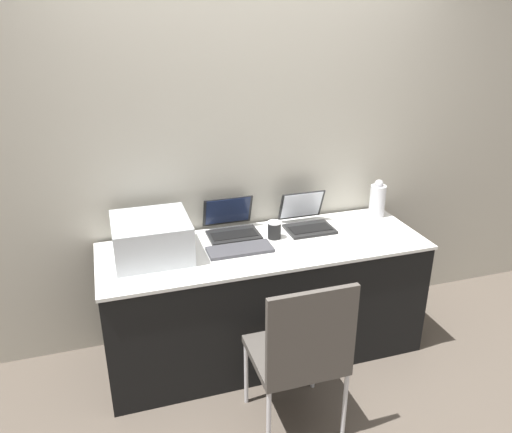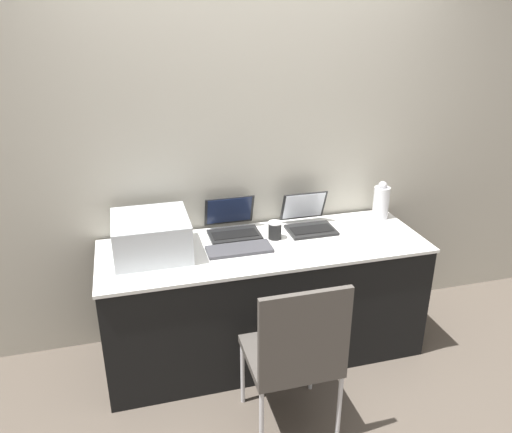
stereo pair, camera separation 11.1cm
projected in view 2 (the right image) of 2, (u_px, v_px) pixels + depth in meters
name	position (u px, v px, depth m)	size (l,w,h in m)	color
ground_plane	(278.00, 382.00, 3.04)	(14.00, 14.00, 0.00)	brown
wall_back	(248.00, 145.00, 3.17)	(8.00, 0.05, 2.60)	#B7B2A3
table	(264.00, 299.00, 3.18)	(1.99, 0.68, 0.77)	black
printer	(151.00, 235.00, 2.88)	(0.43, 0.43, 0.23)	#B2B7BC
laptop_left	(233.00, 226.00, 3.18)	(0.32, 0.29, 0.22)	black
laptop_right	(308.00, 221.00, 3.25)	(0.30, 0.30, 0.22)	black
external_keyboard	(239.00, 249.00, 2.96)	(0.39, 0.16, 0.02)	#3D3D42
coffee_cup	(275.00, 230.00, 3.10)	(0.09, 0.09, 0.11)	black
metal_pitcher	(381.00, 201.00, 3.39)	(0.11, 0.11, 0.26)	silver
chair	(296.00, 350.00, 2.48)	(0.45, 0.43, 0.93)	#4C4742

